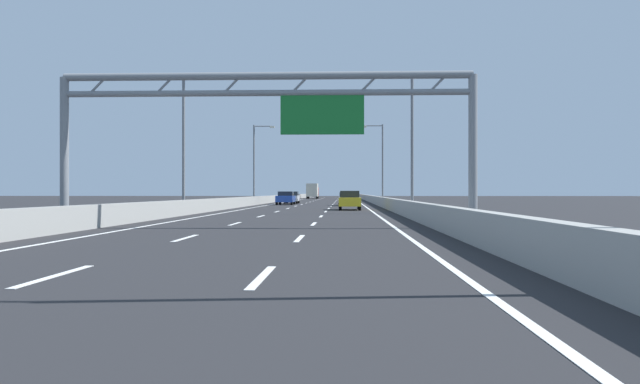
{
  "coord_description": "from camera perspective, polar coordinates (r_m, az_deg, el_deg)",
  "views": [
    {
      "loc": [
        3.22,
        1.65,
        1.46
      ],
      "look_at": [
        0.5,
        71.02,
        1.45
      ],
      "focal_mm": 35.8,
      "sensor_mm": 36.0,
      "label": 1
    }
  ],
  "objects": [
    {
      "name": "lane_dash_right_1",
      "position": [
        11.04,
        -5.21,
        -7.56
      ],
      "size": [
        0.16,
        3.0,
        0.01
      ],
      "primitive_type": "cube",
      "color": "white",
      "rests_on": "ground_plane"
    },
    {
      "name": "lane_dash_left_17",
      "position": [
        154.94,
        0.39,
        -0.53
      ],
      "size": [
        0.16,
        3.0,
        0.01
      ],
      "primitive_type": "cube",
      "color": "white",
      "rests_on": "ground_plane"
    },
    {
      "name": "streetlamp_left_far",
      "position": [
        76.93,
        -5.75,
        2.94
      ],
      "size": [
        2.58,
        0.28,
        9.5
      ],
      "color": "slate",
      "rests_on": "ground_plane"
    },
    {
      "name": "streetlamp_right_far",
      "position": [
        76.3,
        5.44,
        2.97
      ],
      "size": [
        2.58,
        0.28,
        9.5
      ],
      "color": "slate",
      "rests_on": "ground_plane"
    },
    {
      "name": "sign_gantry",
      "position": [
        26.28,
        -4.2,
        7.47
      ],
      "size": [
        17.12,
        0.36,
        6.36
      ],
      "color": "gray",
      "rests_on": "ground_plane"
    },
    {
      "name": "lane_dash_right_15",
      "position": [
        136.87,
        1.65,
        -0.6
      ],
      "size": [
        0.16,
        3.0,
        0.01
      ],
      "primitive_type": "cube",
      "color": "white",
      "rests_on": "ground_plane"
    },
    {
      "name": "lane_dash_right_14",
      "position": [
        127.87,
        1.61,
        -0.64
      ],
      "size": [
        0.16,
        3.0,
        0.01
      ],
      "primitive_type": "cube",
      "color": "white",
      "rests_on": "ground_plane"
    },
    {
      "name": "lane_dash_right_12",
      "position": [
        109.87,
        1.51,
        -0.75
      ],
      "size": [
        0.16,
        3.0,
        0.01
      ],
      "primitive_type": "cube",
      "color": "white",
      "rests_on": "ground_plane"
    },
    {
      "name": "lane_dash_left_2",
      "position": [
        20.53,
        -11.95,
        -4.05
      ],
      "size": [
        0.16,
        3.0,
        0.01
      ],
      "primitive_type": "cube",
      "color": "white",
      "rests_on": "ground_plane"
    },
    {
      "name": "streetlamp_right_mid",
      "position": [
        43.1,
        7.92,
        5.25
      ],
      "size": [
        2.58,
        0.28,
        9.5
      ],
      "color": "slate",
      "rests_on": "ground_plane"
    },
    {
      "name": "lane_dash_left_13",
      "position": [
        118.97,
        -0.17,
        -0.69
      ],
      "size": [
        0.16,
        3.0,
        0.01
      ],
      "primitive_type": "cube",
      "color": "white",
      "rests_on": "ground_plane"
    },
    {
      "name": "lane_dash_left_8",
      "position": [
        74.04,
        -1.64,
        -1.12
      ],
      "size": [
        0.16,
        3.0,
        0.01
      ],
      "primitive_type": "cube",
      "color": "white",
      "rests_on": "ground_plane"
    },
    {
      "name": "lane_dash_left_1",
      "position": [
        12.05,
        -22.58,
        -6.93
      ],
      "size": [
        0.16,
        3.0,
        0.01
      ],
      "primitive_type": "cube",
      "color": "white",
      "rests_on": "ground_plane"
    },
    {
      "name": "edge_line_right",
      "position": [
        86.39,
        3.59,
        -0.95
      ],
      "size": [
        0.16,
        176.0,
        0.01
      ],
      "primitive_type": "cube",
      "color": "white",
      "rests_on": "ground_plane"
    },
    {
      "name": "lane_dash_left_3",
      "position": [
        29.32,
        -7.62,
        -2.83
      ],
      "size": [
        0.16,
        3.0,
        0.01
      ],
      "primitive_type": "cube",
      "color": "white",
      "rests_on": "ground_plane"
    },
    {
      "name": "streetlamp_left_mid",
      "position": [
        44.2,
        -11.8,
        5.12
      ],
      "size": [
        2.58,
        0.28,
        9.5
      ],
      "color": "slate",
      "rests_on": "ground_plane"
    },
    {
      "name": "lane_dash_right_11",
      "position": [
        100.87,
        1.44,
        -0.82
      ],
      "size": [
        0.16,
        3.0,
        0.01
      ],
      "primitive_type": "cube",
      "color": "white",
      "rests_on": "ground_plane"
    },
    {
      "name": "lane_dash_right_6",
      "position": [
        55.89,
        0.79,
        -1.48
      ],
      "size": [
        0.16,
        3.0,
        0.01
      ],
      "primitive_type": "cube",
      "color": "white",
      "rests_on": "ground_plane"
    },
    {
      "name": "white_car",
      "position": [
        80.13,
        -2.53,
        -0.48
      ],
      "size": [
        1.72,
        4.32,
        1.51
      ],
      "color": "silver",
      "rests_on": "ground_plane"
    },
    {
      "name": "lane_dash_right_13",
      "position": [
        118.87,
        1.56,
        -0.69
      ],
      "size": [
        0.16,
        3.0,
        0.01
      ],
      "primitive_type": "cube",
      "color": "white",
      "rests_on": "ground_plane"
    },
    {
      "name": "barrier_right",
      "position": [
        108.42,
        4.19,
        -0.51
      ],
      "size": [
        0.45,
        220.0,
        0.95
      ],
      "color": "#9E9E99",
      "rests_on": "ground_plane"
    },
    {
      "name": "orange_car",
      "position": [
        136.58,
        2.39,
        -0.28
      ],
      "size": [
        1.87,
        4.48,
        1.44
      ],
      "color": "orange",
      "rests_on": "ground_plane"
    },
    {
      "name": "lane_dash_right_9",
      "position": [
        82.88,
        1.27,
        -1.0
      ],
      "size": [
        0.16,
        3.0,
        0.01
      ],
      "primitive_type": "cube",
      "color": "white",
      "rests_on": "ground_plane"
    },
    {
      "name": "barrier_left",
      "position": [
        108.83,
        -3.09,
        -0.51
      ],
      "size": [
        0.45,
        220.0,
        0.95
      ],
      "color": "#9E9E99",
      "rests_on": "ground_plane"
    },
    {
      "name": "lane_dash_right_3",
      "position": [
        28.92,
        -0.57,
        -2.87
      ],
      "size": [
        0.16,
        3.0,
        0.01
      ],
      "primitive_type": "cube",
      "color": "white",
      "rests_on": "ground_plane"
    },
    {
      "name": "lane_dash_right_10",
      "position": [
        91.87,
        1.36,
        -0.9
      ],
      "size": [
        0.16,
        3.0,
        0.01
      ],
      "primitive_type": "cube",
      "color": "white",
      "rests_on": "ground_plane"
    },
    {
      "name": "edge_line_left",
      "position": [
        86.78,
        -3.35,
        -0.95
      ],
      "size": [
        0.16,
        176.0,
        0.01
      ],
      "primitive_type": "cube",
      "color": "white",
      "rests_on": "ground_plane"
    },
    {
      "name": "lane_dash_left_15",
      "position": [
        136.95,
        0.15,
        -0.6
      ],
      "size": [
        0.16,
        3.0,
        0.01
      ],
      "primitive_type": "cube",
      "color": "white",
      "rests_on": "ground_plane"
    },
    {
      "name": "lane_dash_left_10",
      "position": [
        92.0,
        -0.88,
        -0.9
      ],
      "size": [
        0.16,
        3.0,
        0.01
      ],
      "primitive_type": "cube",
      "color": "white",
      "rests_on": "ground_plane"
    },
    {
      "name": "lane_dash_left_9",
      "position": [
        83.02,
        -1.22,
        -0.99
      ],
      "size": [
        0.16,
        3.0,
        0.01
      ],
      "primitive_type": "cube",
      "color": "white",
      "rests_on": "ground_plane"
    },
    {
      "name": "lane_dash_left_5",
      "position": [
        47.14,
        -3.87,
        -1.76
      ],
      "size": [
        0.16,
        3.0,
        0.01
      ],
      "primitive_type": "cube",
      "color": "white",
      "rests_on": "ground_plane"
    },
    {
      "name": "box_truck",
      "position": [
        137.4,
        -0.68,
        0.13
      ],
      "size": [
        2.33,
        8.17,
        3.23
      ],
      "color": "#B21E19",
      "rests_on": "ground_plane"
    },
    {
      "name": "lane_dash_right_4",
      "position": [
        37.91,
        0.1,
        -2.19
      ],
      "size": [
        0.16,
        3.0,
        0.01
      ],
      "primitive_type": "cube",
      "color": "white",
      "rests_on": "ground_plane"
    },
    {
      "name": "lane_dash_right_16",
      "position": [
        145.87,
        1.69,
        -0.56
      ],
      "size": [
        0.16,
        3.0,
        0.01
      ],
      "primitive_type": "cube",
      "color": "white",
      "rests_on": "ground_plane"
    },
    {
      "name": "ground_plane",
      "position": [
        98.42,
        0.37,
        -0.84
      ],
      "size": [
        260.0,
        260.0,
        0.0
      ],
      "primitive_type": "plane",
      "color": "#262628"
    },
    {
      "name": "lane_dash_right_8",
      "position": [
        73.88,
        1.15,
        -1.12
      ],
      "size": [
        0.16,
        3.0,
        0.01
      ],
      "primitive_type": "cube",
      "color": "white",
      "rests_on": "ground_plane"
    },
    {
      "name": "lane_dash_left_6",
      "position": [
        56.1,
        -2.89,
        -1.48
      ],
      "size": [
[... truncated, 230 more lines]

